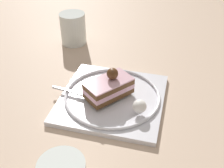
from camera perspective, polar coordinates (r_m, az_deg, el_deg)
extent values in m
plane|color=#CFB195|center=(0.68, 0.13, -2.55)|extent=(2.40, 2.40, 0.00)
cube|color=white|center=(0.66, 0.00, -3.02)|extent=(0.28, 0.28, 0.01)
torus|color=white|center=(0.66, 0.00, -2.37)|extent=(0.27, 0.27, 0.01)
cube|color=brown|center=(0.65, -0.68, -1.76)|extent=(0.11, 0.12, 0.01)
cube|color=#EFB5CB|center=(0.64, -0.69, -0.89)|extent=(0.11, 0.12, 0.01)
cube|color=brown|center=(0.63, -0.70, 0.01)|extent=(0.11, 0.12, 0.01)
cube|color=beige|center=(0.63, -0.70, 0.58)|extent=(0.11, 0.12, 0.00)
sphere|color=#553219|center=(0.63, 0.32, 2.13)|extent=(0.03, 0.03, 0.03)
ellipsoid|color=white|center=(0.60, 5.67, -4.56)|extent=(0.03, 0.03, 0.03)
cube|color=silver|center=(0.67, -9.64, -1.18)|extent=(0.03, 0.07, 0.00)
cube|color=silver|center=(0.66, -6.65, -1.94)|extent=(0.01, 0.02, 0.00)
cube|color=silver|center=(0.65, -5.23, -2.61)|extent=(0.01, 0.02, 0.00)
cube|color=silver|center=(0.65, -5.10, -2.43)|extent=(0.01, 0.02, 0.00)
cube|color=silver|center=(0.65, -4.98, -2.26)|extent=(0.01, 0.02, 0.00)
cube|color=silver|center=(0.65, -4.85, -2.09)|extent=(0.01, 0.02, 0.00)
cylinder|color=white|center=(0.90, -7.97, 11.18)|extent=(0.08, 0.08, 0.10)
cylinder|color=black|center=(0.91, -7.87, 10.13)|extent=(0.07, 0.07, 0.05)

